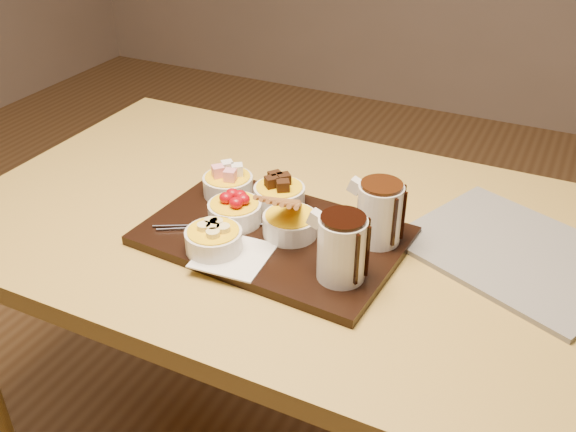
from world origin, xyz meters
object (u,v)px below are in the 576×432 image
at_px(dining_table, 271,256).
at_px(serving_board, 273,236).
at_px(bowl_strawberries, 235,213).
at_px(pitcher_milk_chocolate, 379,214).
at_px(pitcher_dark_chocolate, 342,249).
at_px(newspaper, 516,252).

bearing_deg(dining_table, serving_board, -58.81).
bearing_deg(bowl_strawberries, pitcher_milk_chocolate, 12.56).
relative_size(serving_board, pitcher_dark_chocolate, 4.21).
bearing_deg(pitcher_dark_chocolate, newspaper, 45.35).
xyz_separation_m(dining_table, newspaper, (0.45, 0.07, 0.10)).
bearing_deg(newspaper, bowl_strawberries, -140.40).
xyz_separation_m(pitcher_milk_chocolate, newspaper, (0.23, 0.09, -0.07)).
distance_m(pitcher_dark_chocolate, pitcher_milk_chocolate, 0.13).
distance_m(pitcher_dark_chocolate, newspaper, 0.34).
distance_m(bowl_strawberries, pitcher_dark_chocolate, 0.25).
bearing_deg(pitcher_milk_chocolate, pitcher_dark_chocolate, -94.40).
xyz_separation_m(serving_board, pitcher_dark_chocolate, (0.16, -0.07, 0.06)).
distance_m(bowl_strawberries, newspaper, 0.51).
bearing_deg(newspaper, pitcher_milk_chocolate, -135.78).
height_order(bowl_strawberries, newspaper, bowl_strawberries).
xyz_separation_m(dining_table, serving_board, (0.05, -0.08, 0.11)).
bearing_deg(serving_board, dining_table, 125.02).
height_order(dining_table, bowl_strawberries, bowl_strawberries).
relative_size(dining_table, bowl_strawberries, 12.00).
bearing_deg(serving_board, bowl_strawberries, -176.42).
bearing_deg(dining_table, bowl_strawberries, -114.09).
bearing_deg(pitcher_milk_chocolate, bowl_strawberries, -163.61).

